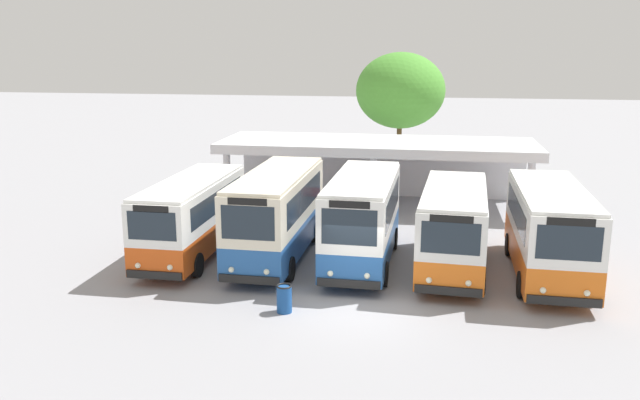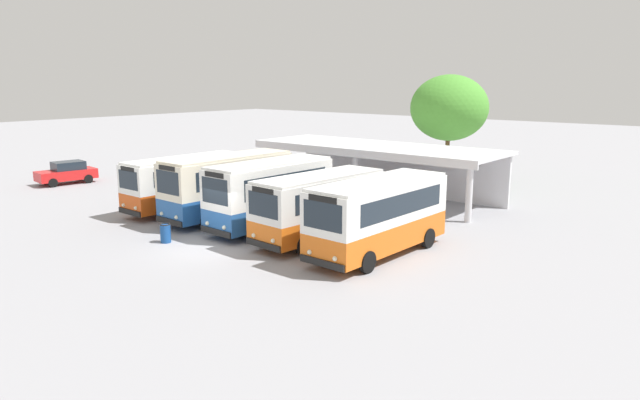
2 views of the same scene
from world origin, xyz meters
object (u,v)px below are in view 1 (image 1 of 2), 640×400
Objects in this scene: city_bus_fourth_amber at (453,226)px; waiting_chair_end_by_column at (356,196)px; litter_bin_apron at (284,298)px; waiting_chair_second_from_end at (368,196)px; city_bus_second_in_row at (277,212)px; city_bus_fifth_blue at (549,229)px; city_bus_middle_cream at (363,217)px; city_bus_nearest_orange at (192,214)px; waiting_chair_middle_seat at (381,196)px.

waiting_chair_end_by_column is at bearing 116.15° from city_bus_fourth_amber.
city_bus_fourth_amber reaches higher than litter_bin_apron.
city_bus_fourth_amber reaches higher than waiting_chair_second_from_end.
city_bus_fifth_blue is (10.11, -0.40, -0.08)m from city_bus_second_in_row.
city_bus_middle_cream is at bearing -2.81° from city_bus_second_in_row.
city_bus_second_in_row reaches higher than waiting_chair_end_by_column.
waiting_chair_end_by_column is (2.05, 9.24, -1.37)m from city_bus_second_in_row.
city_bus_nearest_orange is 11.36m from waiting_chair_second_from_end.
city_bus_fourth_amber reaches higher than waiting_chair_end_by_column.
city_bus_second_in_row is 9.76m from waiting_chair_second_from_end.
waiting_chair_end_by_column is at bearing 77.51° from city_bus_second_in_row.
city_bus_nearest_orange is at bearing -119.76° from waiting_chair_end_by_column.
city_bus_second_in_row is 3.38m from city_bus_middle_cream.
litter_bin_apron is at bearing -95.01° from waiting_chair_second_from_end.
city_bus_second_in_row is at bearing -106.31° from waiting_chair_second_from_end.
waiting_chair_second_from_end is at bearing 127.40° from city_bus_fifth_blue.
city_bus_fifth_blue is (3.37, -0.08, 0.07)m from city_bus_fourth_amber.
city_bus_fifth_blue is 8.43× the size of litter_bin_apron.
city_bus_second_in_row is (3.37, 0.24, 0.18)m from city_bus_nearest_orange.
city_bus_second_in_row is 8.78× the size of litter_bin_apron.
city_bus_fifth_blue is 11.93m from waiting_chair_middle_seat.
city_bus_fifth_blue reaches higher than city_bus_nearest_orange.
city_bus_second_in_row is 10.12m from city_bus_fifth_blue.
city_bus_nearest_orange is 11.80m from waiting_chair_middle_seat.
waiting_chair_end_by_column is 0.67m from waiting_chair_second_from_end.
city_bus_fifth_blue is at bearing -2.01° from city_bus_middle_cream.
litter_bin_apron is at bearing -45.76° from city_bus_nearest_orange.
waiting_chair_end_by_column is (-8.07, 9.64, -1.29)m from city_bus_fifth_blue.
city_bus_second_in_row is 6.75m from city_bus_fourth_amber.
city_bus_middle_cream reaches higher than waiting_chair_middle_seat.
litter_bin_apron is (1.45, -5.19, -1.44)m from city_bus_second_in_row.
city_bus_middle_cream is at bearing -81.98° from waiting_chair_end_by_column.
city_bus_middle_cream is at bearing 69.02° from litter_bin_apron.
waiting_chair_second_from_end is (-4.03, 9.60, -1.22)m from city_bus_fourth_amber.
city_bus_middle_cream is at bearing 177.29° from city_bus_fourth_amber.
waiting_chair_second_from_end is 0.96× the size of litter_bin_apron.
litter_bin_apron is at bearing -110.98° from city_bus_middle_cream.
city_bus_nearest_orange is 8.86× the size of waiting_chair_end_by_column.
city_bus_nearest_orange is at bearing -179.37° from city_bus_middle_cream.
city_bus_fifth_blue is 8.83× the size of waiting_chair_end_by_column.
waiting_chair_middle_seat is at bearing 82.42° from litter_bin_apron.
city_bus_second_in_row is at bearing 105.57° from litter_bin_apron.
litter_bin_apron reaches higher than waiting_chair_middle_seat.
city_bus_middle_cream is 9.56m from waiting_chair_second_from_end.
city_bus_middle_cream is (6.74, 0.07, 0.17)m from city_bus_nearest_orange.
city_bus_fourth_amber is 7.30m from litter_bin_apron.
city_bus_fourth_amber is 10.32m from waiting_chair_middle_seat.
waiting_chair_second_from_end is 0.67m from waiting_chair_middle_seat.
city_bus_middle_cream is at bearing 177.99° from city_bus_fifth_blue.
city_bus_fifth_blue reaches higher than city_bus_fourth_amber.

